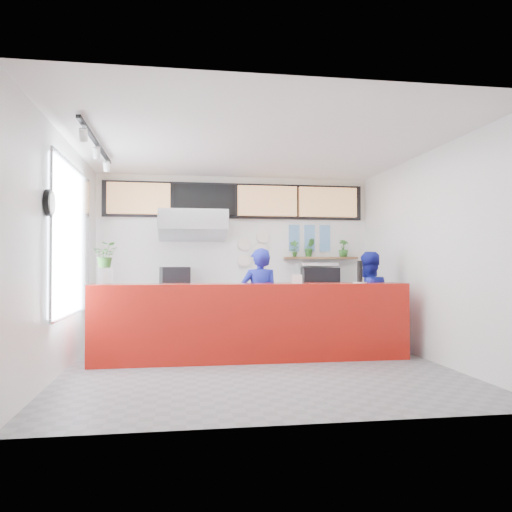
# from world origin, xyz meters

# --- Properties ---
(floor) EXTENTS (5.00, 5.00, 0.00)m
(floor) POSITION_xyz_m (0.00, 0.00, 0.00)
(floor) COLOR slate
(floor) RESTS_ON ground
(ceiling) EXTENTS (5.00, 5.00, 0.00)m
(ceiling) POSITION_xyz_m (0.00, 0.00, 3.00)
(ceiling) COLOR silver
(wall_back) EXTENTS (5.00, 0.00, 5.00)m
(wall_back) POSITION_xyz_m (0.00, 2.50, 1.50)
(wall_back) COLOR white
(wall_back) RESTS_ON ground
(wall_left) EXTENTS (0.00, 5.00, 5.00)m
(wall_left) POSITION_xyz_m (-2.50, 0.00, 1.50)
(wall_left) COLOR white
(wall_left) RESTS_ON ground
(wall_right) EXTENTS (0.00, 5.00, 5.00)m
(wall_right) POSITION_xyz_m (2.50, 0.00, 1.50)
(wall_right) COLOR white
(wall_right) RESTS_ON ground
(service_counter) EXTENTS (4.50, 0.60, 1.10)m
(service_counter) POSITION_xyz_m (0.00, 0.40, 0.55)
(service_counter) COLOR #A7140B
(service_counter) RESTS_ON ground
(cream_band) EXTENTS (5.00, 0.02, 0.80)m
(cream_band) POSITION_xyz_m (0.00, 2.49, 2.60)
(cream_band) COLOR beige
(cream_band) RESTS_ON wall_back
(prep_bench) EXTENTS (1.80, 0.60, 0.90)m
(prep_bench) POSITION_xyz_m (-0.80, 2.20, 0.45)
(prep_bench) COLOR #B2B5BA
(prep_bench) RESTS_ON ground
(panini_oven) EXTENTS (0.55, 0.55, 0.43)m
(panini_oven) POSITION_xyz_m (-1.12, 2.20, 1.12)
(panini_oven) COLOR black
(panini_oven) RESTS_ON prep_bench
(extraction_hood) EXTENTS (1.20, 0.70, 0.35)m
(extraction_hood) POSITION_xyz_m (-0.80, 2.15, 2.15)
(extraction_hood) COLOR #B2B5BA
(extraction_hood) RESTS_ON ceiling
(hood_lip) EXTENTS (1.20, 0.69, 0.31)m
(hood_lip) POSITION_xyz_m (-0.80, 2.15, 1.95)
(hood_lip) COLOR #B2B5BA
(hood_lip) RESTS_ON ceiling
(right_bench) EXTENTS (1.80, 0.60, 0.90)m
(right_bench) POSITION_xyz_m (1.50, 2.20, 0.45)
(right_bench) COLOR #B2B5BA
(right_bench) RESTS_ON ground
(espresso_machine) EXTENTS (0.69, 0.53, 0.42)m
(espresso_machine) POSITION_xyz_m (1.52, 2.20, 1.11)
(espresso_machine) COLOR black
(espresso_machine) RESTS_ON right_bench
(espresso_tray) EXTENTS (0.74, 0.60, 0.06)m
(espresso_tray) POSITION_xyz_m (1.52, 2.20, 1.38)
(espresso_tray) COLOR #B5B7BD
(espresso_tray) RESTS_ON espresso_machine
(herb_shelf) EXTENTS (1.40, 0.18, 0.04)m
(herb_shelf) POSITION_xyz_m (1.60, 2.40, 1.50)
(herb_shelf) COLOR brown
(herb_shelf) RESTS_ON wall_back
(menu_board_far_left) EXTENTS (1.10, 0.10, 0.55)m
(menu_board_far_left) POSITION_xyz_m (-1.75, 2.38, 2.55)
(menu_board_far_left) COLOR tan
(menu_board_far_left) RESTS_ON wall_back
(menu_board_mid_left) EXTENTS (1.10, 0.10, 0.55)m
(menu_board_mid_left) POSITION_xyz_m (-0.59, 2.38, 2.55)
(menu_board_mid_left) COLOR black
(menu_board_mid_left) RESTS_ON wall_back
(menu_board_mid_right) EXTENTS (1.10, 0.10, 0.55)m
(menu_board_mid_right) POSITION_xyz_m (0.57, 2.38, 2.55)
(menu_board_mid_right) COLOR tan
(menu_board_mid_right) RESTS_ON wall_back
(menu_board_far_right) EXTENTS (1.10, 0.10, 0.55)m
(menu_board_far_right) POSITION_xyz_m (1.73, 2.38, 2.55)
(menu_board_far_right) COLOR tan
(menu_board_far_right) RESTS_ON wall_back
(soffit) EXTENTS (4.80, 0.04, 0.65)m
(soffit) POSITION_xyz_m (0.00, 2.46, 2.55)
(soffit) COLOR black
(soffit) RESTS_ON wall_back
(window_pane) EXTENTS (0.04, 2.20, 1.90)m
(window_pane) POSITION_xyz_m (-2.47, 0.30, 1.70)
(window_pane) COLOR silver
(window_pane) RESTS_ON wall_left
(window_frame) EXTENTS (0.03, 2.30, 2.00)m
(window_frame) POSITION_xyz_m (-2.45, 0.30, 1.70)
(window_frame) COLOR #B2B5BA
(window_frame) RESTS_ON wall_left
(wall_clock_rim) EXTENTS (0.05, 0.30, 0.30)m
(wall_clock_rim) POSITION_xyz_m (-2.46, -0.90, 2.05)
(wall_clock_rim) COLOR black
(wall_clock_rim) RESTS_ON wall_left
(wall_clock_face) EXTENTS (0.02, 0.26, 0.26)m
(wall_clock_face) POSITION_xyz_m (-2.43, -0.90, 2.05)
(wall_clock_face) COLOR white
(wall_clock_face) RESTS_ON wall_left
(track_rail) EXTENTS (0.05, 2.40, 0.04)m
(track_rail) POSITION_xyz_m (-2.10, 0.00, 2.94)
(track_rail) COLOR black
(track_rail) RESTS_ON ceiling
(dec_plate_a) EXTENTS (0.24, 0.03, 0.24)m
(dec_plate_a) POSITION_xyz_m (0.15, 2.47, 1.75)
(dec_plate_a) COLOR silver
(dec_plate_a) RESTS_ON wall_back
(dec_plate_b) EXTENTS (0.24, 0.03, 0.24)m
(dec_plate_b) POSITION_xyz_m (0.45, 2.47, 1.65)
(dec_plate_b) COLOR silver
(dec_plate_b) RESTS_ON wall_back
(dec_plate_c) EXTENTS (0.24, 0.03, 0.24)m
(dec_plate_c) POSITION_xyz_m (0.15, 2.47, 1.45)
(dec_plate_c) COLOR silver
(dec_plate_c) RESTS_ON wall_back
(dec_plate_d) EXTENTS (0.24, 0.03, 0.24)m
(dec_plate_d) POSITION_xyz_m (0.50, 2.47, 1.90)
(dec_plate_d) COLOR silver
(dec_plate_d) RESTS_ON wall_back
(photo_frame_a) EXTENTS (0.20, 0.02, 0.25)m
(photo_frame_a) POSITION_xyz_m (1.10, 2.48, 2.00)
(photo_frame_a) COLOR #598CBF
(photo_frame_a) RESTS_ON wall_back
(photo_frame_b) EXTENTS (0.20, 0.02, 0.25)m
(photo_frame_b) POSITION_xyz_m (1.40, 2.48, 2.00)
(photo_frame_b) COLOR #598CBF
(photo_frame_b) RESTS_ON wall_back
(photo_frame_c) EXTENTS (0.20, 0.02, 0.25)m
(photo_frame_c) POSITION_xyz_m (1.70, 2.48, 2.00)
(photo_frame_c) COLOR #598CBF
(photo_frame_c) RESTS_ON wall_back
(photo_frame_d) EXTENTS (0.20, 0.02, 0.25)m
(photo_frame_d) POSITION_xyz_m (1.10, 2.48, 1.75)
(photo_frame_d) COLOR #598CBF
(photo_frame_d) RESTS_ON wall_back
(photo_frame_e) EXTENTS (0.20, 0.02, 0.25)m
(photo_frame_e) POSITION_xyz_m (1.40, 2.48, 1.75)
(photo_frame_e) COLOR #598CBF
(photo_frame_e) RESTS_ON wall_back
(photo_frame_f) EXTENTS (0.20, 0.02, 0.25)m
(photo_frame_f) POSITION_xyz_m (1.70, 2.48, 1.75)
(photo_frame_f) COLOR #598CBF
(photo_frame_f) RESTS_ON wall_back
(staff_center) EXTENTS (0.60, 0.40, 1.63)m
(staff_center) POSITION_xyz_m (0.20, 0.99, 0.81)
(staff_center) COLOR navy
(staff_center) RESTS_ON ground
(staff_right) EXTENTS (0.88, 0.75, 1.58)m
(staff_right) POSITION_xyz_m (1.92, 0.87, 0.79)
(staff_right) COLOR navy
(staff_right) RESTS_ON ground
(herb_a) EXTENTS (0.19, 0.15, 0.31)m
(herb_a) POSITION_xyz_m (1.09, 2.40, 1.68)
(herb_a) COLOR #2D6724
(herb_a) RESTS_ON herb_shelf
(herb_b) EXTENTS (0.20, 0.17, 0.34)m
(herb_b) POSITION_xyz_m (1.38, 2.40, 1.69)
(herb_b) COLOR #2D6724
(herb_b) RESTS_ON herb_shelf
(herb_d) EXTENTS (0.19, 0.17, 0.33)m
(herb_d) POSITION_xyz_m (2.04, 2.40, 1.68)
(herb_d) COLOR #2D6724
(herb_d) RESTS_ON herb_shelf
(glass_vase) EXTENTS (0.26, 0.26, 0.24)m
(glass_vase) POSITION_xyz_m (-2.03, 0.37, 1.22)
(glass_vase) COLOR silver
(glass_vase) RESTS_ON service_counter
(basil_vase) EXTENTS (0.32, 0.28, 0.35)m
(basil_vase) POSITION_xyz_m (-2.03, 0.37, 1.50)
(basil_vase) COLOR #2D6724
(basil_vase) RESTS_ON glass_vase
(napkin_holder) EXTENTS (0.16, 0.12, 0.13)m
(napkin_holder) POSITION_xyz_m (0.64, 0.32, 1.16)
(napkin_holder) COLOR white
(napkin_holder) RESTS_ON service_counter
(white_plate) EXTENTS (0.21, 0.21, 0.02)m
(white_plate) POSITION_xyz_m (1.59, 0.33, 1.11)
(white_plate) COLOR white
(white_plate) RESTS_ON service_counter
(pepper_mill) EXTENTS (0.08, 0.08, 0.31)m
(pepper_mill) POSITION_xyz_m (1.59, 0.33, 1.27)
(pepper_mill) COLOR black
(pepper_mill) RESTS_ON white_plate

